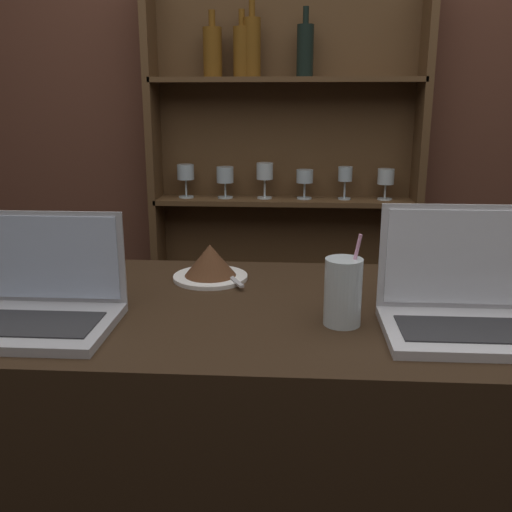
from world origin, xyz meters
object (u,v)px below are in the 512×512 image
at_px(laptop_near, 35,302).
at_px(water_glass, 343,292).
at_px(laptop_far, 473,304).
at_px(cake_plate, 210,264).

height_order(laptop_near, water_glass, laptop_near).
xyz_separation_m(laptop_near, water_glass, (0.60, 0.03, 0.02)).
height_order(laptop_near, laptop_far, laptop_far).
relative_size(laptop_near, laptop_far, 0.94).
bearing_deg(laptop_near, cake_plate, 45.30).
distance_m(cake_plate, water_glass, 0.41).
xyz_separation_m(laptop_near, cake_plate, (0.30, 0.31, -0.00)).
bearing_deg(water_glass, cake_plate, 137.82).
distance_m(laptop_far, water_glass, 0.25).
bearing_deg(cake_plate, laptop_far, -27.32).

